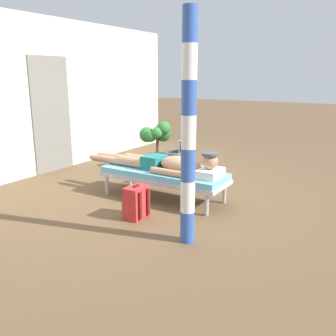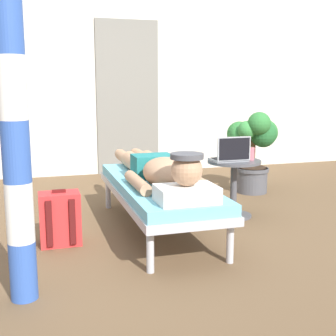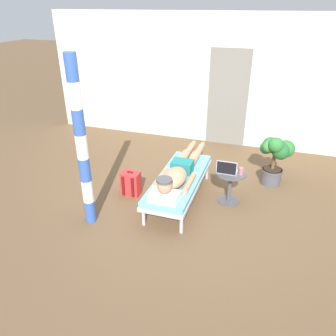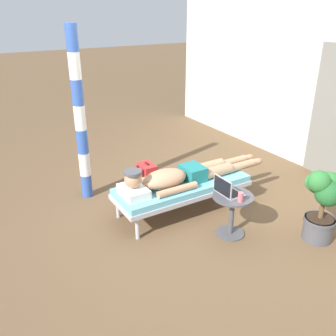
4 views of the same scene
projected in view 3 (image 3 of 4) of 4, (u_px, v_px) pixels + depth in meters
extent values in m
plane|color=brown|center=(186.00, 196.00, 5.32)|extent=(40.00, 40.00, 0.00)
cube|color=beige|center=(216.00, 81.00, 6.88)|extent=(7.60, 0.20, 2.70)
cube|color=slate|center=(228.00, 99.00, 6.86)|extent=(0.84, 0.03, 2.04)
cylinder|color=#B7B7BC|center=(177.00, 167.00, 5.95)|extent=(0.05, 0.05, 0.28)
cylinder|color=#B7B7BC|center=(207.00, 172.00, 5.79)|extent=(0.05, 0.05, 0.28)
cylinder|color=#B7B7BC|center=(144.00, 217.00, 4.58)|extent=(0.05, 0.05, 0.28)
cylinder|color=#B7B7BC|center=(181.00, 224.00, 4.42)|extent=(0.05, 0.05, 0.28)
cube|color=#B7B7BC|center=(179.00, 182.00, 5.11)|extent=(0.66, 1.83, 0.06)
cube|color=#6BB7CC|center=(179.00, 178.00, 5.07)|extent=(0.63, 1.79, 0.08)
cube|color=white|center=(164.00, 196.00, 4.43)|extent=(0.40, 0.28, 0.11)
sphere|color=tan|center=(164.00, 186.00, 4.36)|extent=(0.21, 0.21, 0.21)
cylinder|color=#4C4C51|center=(164.00, 180.00, 4.31)|extent=(0.22, 0.22, 0.03)
ellipsoid|color=tan|center=(174.00, 178.00, 4.77)|extent=(0.35, 0.60, 0.23)
cylinder|color=tan|center=(161.00, 178.00, 4.91)|extent=(0.09, 0.55, 0.09)
cylinder|color=tan|center=(189.00, 183.00, 4.79)|extent=(0.09, 0.55, 0.09)
cube|color=#1E7272|center=(182.00, 166.00, 5.15)|extent=(0.33, 0.26, 0.19)
cylinder|color=tan|center=(183.00, 158.00, 5.47)|extent=(0.15, 0.42, 0.15)
cylinder|color=tan|center=(190.00, 149.00, 5.84)|extent=(0.11, 0.44, 0.11)
ellipsoid|color=tan|center=(194.00, 144.00, 6.08)|extent=(0.09, 0.20, 0.10)
cylinder|color=tan|center=(193.00, 160.00, 5.42)|extent=(0.15, 0.42, 0.15)
cylinder|color=tan|center=(199.00, 151.00, 5.79)|extent=(0.11, 0.44, 0.11)
ellipsoid|color=tan|center=(202.00, 145.00, 6.04)|extent=(0.09, 0.20, 0.10)
cylinder|color=#4C4C51|center=(228.00, 201.00, 5.19)|extent=(0.34, 0.34, 0.02)
cylinder|color=#4C4C51|center=(230.00, 187.00, 5.07)|extent=(0.06, 0.06, 0.48)
cylinder|color=#4C4C51|center=(231.00, 173.00, 4.96)|extent=(0.48, 0.48, 0.02)
cube|color=#A5A8AD|center=(227.00, 171.00, 4.97)|extent=(0.31, 0.22, 0.02)
cube|color=black|center=(227.00, 170.00, 4.97)|extent=(0.27, 0.15, 0.00)
cube|color=#A5A8AD|center=(227.00, 168.00, 4.82)|extent=(0.31, 0.01, 0.21)
cube|color=black|center=(226.00, 168.00, 4.81)|extent=(0.29, 0.00, 0.19)
cylinder|color=#D86672|center=(241.00, 171.00, 4.86)|extent=(0.06, 0.06, 0.11)
cube|color=red|center=(131.00, 184.00, 5.29)|extent=(0.30, 0.20, 0.40)
cube|color=red|center=(134.00, 184.00, 5.42)|extent=(0.22, 0.04, 0.18)
cube|color=#531212|center=(123.00, 186.00, 5.22)|extent=(0.04, 0.02, 0.34)
cube|color=#531212|center=(133.00, 188.00, 5.17)|extent=(0.04, 0.02, 0.34)
cube|color=#531212|center=(130.00, 172.00, 5.19)|extent=(0.10, 0.02, 0.02)
cylinder|color=#4C4C51|center=(271.00, 176.00, 5.64)|extent=(0.34, 0.34, 0.28)
cylinder|color=#4C4C51|center=(272.00, 170.00, 5.59)|extent=(0.37, 0.37, 0.04)
cylinder|color=#332319|center=(272.00, 169.00, 5.58)|extent=(0.31, 0.31, 0.01)
cylinder|color=brown|center=(274.00, 161.00, 5.50)|extent=(0.06, 0.06, 0.33)
sphere|color=#2D7233|center=(286.00, 149.00, 5.39)|extent=(0.29, 0.29, 0.29)
sphere|color=#38843D|center=(285.00, 149.00, 5.47)|extent=(0.20, 0.20, 0.20)
sphere|color=#2D7233|center=(271.00, 145.00, 5.58)|extent=(0.28, 0.28, 0.28)
sphere|color=#2D7233|center=(266.00, 148.00, 5.49)|extent=(0.21, 0.21, 0.21)
sphere|color=#38843D|center=(269.00, 147.00, 5.35)|extent=(0.20, 0.20, 0.20)
sphere|color=#2D7233|center=(276.00, 145.00, 5.23)|extent=(0.25, 0.25, 0.25)
sphere|color=#23602D|center=(281.00, 151.00, 5.32)|extent=(0.29, 0.29, 0.29)
cylinder|color=#3359B2|center=(90.00, 211.00, 4.66)|extent=(0.15, 0.15, 0.33)
cylinder|color=white|center=(88.00, 191.00, 4.51)|extent=(0.15, 0.15, 0.33)
cylinder|color=#3359B2|center=(85.00, 169.00, 4.35)|extent=(0.15, 0.15, 0.33)
cylinder|color=white|center=(82.00, 147.00, 4.20)|extent=(0.15, 0.15, 0.33)
cylinder|color=#3359B2|center=(79.00, 122.00, 4.05)|extent=(0.15, 0.15, 0.33)
cylinder|color=white|center=(75.00, 96.00, 3.90)|extent=(0.15, 0.15, 0.33)
cylinder|color=#3359B2|center=(71.00, 67.00, 3.74)|extent=(0.15, 0.15, 0.33)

